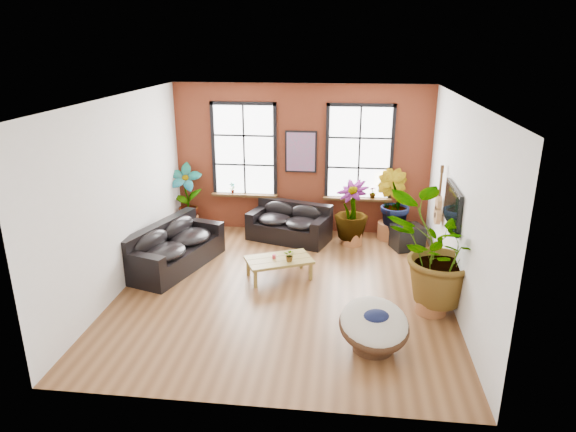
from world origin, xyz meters
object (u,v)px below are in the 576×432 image
at_px(coffee_table, 279,261).
at_px(papasan_chair, 374,325).
at_px(sofa_back, 290,224).
at_px(sofa_left, 173,248).

height_order(coffee_table, papasan_chair, papasan_chair).
relative_size(sofa_back, papasan_chair, 1.56).
relative_size(sofa_left, coffee_table, 1.72).
bearing_deg(sofa_left, sofa_back, -32.95).
xyz_separation_m(sofa_back, coffee_table, (0.02, -2.08, -0.03)).
bearing_deg(papasan_chair, sofa_back, 97.12).
bearing_deg(sofa_back, sofa_left, -122.25).
xyz_separation_m(sofa_left, coffee_table, (2.21, -0.27, -0.05)).
bearing_deg(papasan_chair, coffee_table, 112.39).
distance_m(sofa_back, papasan_chair, 4.70).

